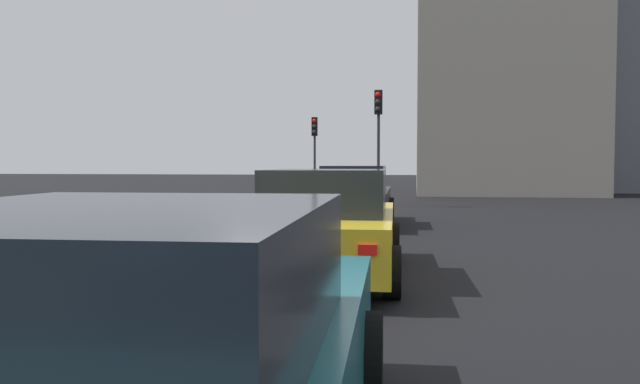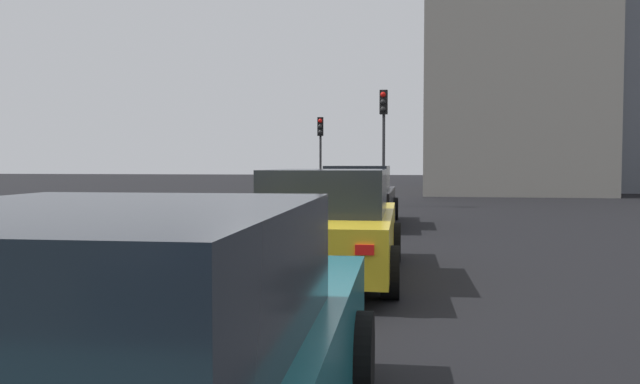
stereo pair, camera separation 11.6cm
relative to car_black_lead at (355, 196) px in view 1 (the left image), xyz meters
The scene contains 9 objects.
ground_plane 8.55m from the car_black_lead, behind, with size 160.00×160.00×0.20m, color black.
car_black_lead is the anchor object (origin of this frame).
car_yellow_second 7.57m from the car_black_lead, behind, with size 4.72×2.15×1.53m.
car_teal_third 13.82m from the car_black_lead, behind, with size 4.82×2.25×1.45m.
traffic_light_near_left 15.29m from the car_black_lead, 12.06° to the right, with size 0.33×0.30×4.23m.
traffic_light_near_right 13.91m from the car_black_lead, 13.69° to the left, with size 0.32×0.29×3.85m.
traffic_light_far_left 7.46m from the car_black_lead, ahead, with size 0.32×0.30×4.35m.
building_facade_left 28.83m from the car_black_lead, 30.18° to the right, with size 10.67×10.42×13.48m, color slate.
building_facade_center 23.46m from the car_black_lead, 15.93° to the right, with size 14.81×9.05×14.82m, color gray.
Camera 1 is at (-7.78, -1.40, 1.61)m, focal length 34.84 mm.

